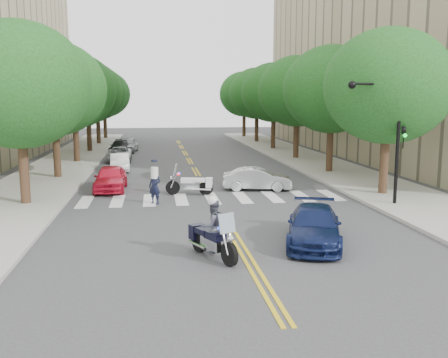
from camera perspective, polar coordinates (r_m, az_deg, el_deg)
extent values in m
plane|color=#38383A|center=(18.75, 0.93, -6.12)|extent=(140.00, 140.00, 0.00)
cube|color=#9E9991|center=(40.71, -17.41, 1.86)|extent=(5.00, 60.00, 0.15)
cube|color=#9E9991|center=(42.01, 9.10, 2.37)|extent=(5.00, 60.00, 0.15)
cylinder|color=#382316|center=(24.82, -21.88, 0.90)|extent=(0.44, 0.44, 3.32)
ellipsoid|color=#1B4614|center=(24.61, -22.43, 9.92)|extent=(6.40, 6.40, 5.76)
cylinder|color=#382316|center=(32.59, -18.57, 2.89)|extent=(0.44, 0.44, 3.32)
ellipsoid|color=#1B4614|center=(32.43, -18.92, 9.76)|extent=(6.40, 6.40, 5.76)
cylinder|color=#382316|center=(40.45, -16.54, 4.11)|extent=(0.44, 0.44, 3.32)
ellipsoid|color=#1B4614|center=(40.32, -16.79, 9.64)|extent=(6.40, 6.40, 5.76)
cylinder|color=#382316|center=(48.35, -15.16, 4.93)|extent=(0.44, 0.44, 3.32)
ellipsoid|color=#1B4614|center=(48.24, -15.36, 9.56)|extent=(6.40, 6.40, 5.76)
cylinder|color=#382316|center=(56.28, -14.17, 5.52)|extent=(0.44, 0.44, 3.32)
ellipsoid|color=#1B4614|center=(56.19, -14.33, 9.49)|extent=(6.40, 6.40, 5.76)
cylinder|color=#382316|center=(64.23, -13.42, 5.96)|extent=(0.44, 0.44, 3.32)
ellipsoid|color=#1B4614|center=(64.15, -13.55, 9.44)|extent=(6.40, 6.40, 5.76)
cylinder|color=#382316|center=(26.75, 17.81, 1.67)|extent=(0.44, 0.44, 3.32)
ellipsoid|color=#1B4614|center=(26.56, 18.23, 10.04)|extent=(6.40, 6.40, 5.76)
cylinder|color=#382316|center=(34.08, 11.98, 3.42)|extent=(0.44, 0.44, 3.32)
ellipsoid|color=#1B4614|center=(33.93, 12.20, 9.99)|extent=(6.40, 6.40, 5.76)
cylinder|color=#382316|center=(41.66, 8.23, 4.53)|extent=(0.44, 0.44, 3.32)
ellipsoid|color=#1B4614|center=(41.53, 8.36, 9.90)|extent=(6.40, 6.40, 5.76)
cylinder|color=#382316|center=(49.37, 5.64, 5.28)|extent=(0.44, 0.44, 3.32)
ellipsoid|color=#1B4614|center=(49.26, 5.71, 9.82)|extent=(6.40, 6.40, 5.76)
cylinder|color=#382316|center=(57.16, 3.74, 5.83)|extent=(0.44, 0.44, 3.32)
ellipsoid|color=#1B4614|center=(57.07, 3.79, 9.74)|extent=(6.40, 6.40, 5.76)
cylinder|color=#382316|center=(65.00, 2.30, 6.24)|extent=(0.44, 0.44, 3.32)
ellipsoid|color=#1B4614|center=(64.92, 2.33, 9.68)|extent=(6.40, 6.40, 5.76)
cylinder|color=black|center=(24.12, 19.25, 4.02)|extent=(0.16, 0.16, 6.00)
cylinder|color=black|center=(23.53, 16.94, 10.36)|extent=(2.40, 0.10, 0.10)
sphere|color=black|center=(23.09, 14.42, 10.38)|extent=(0.36, 0.36, 0.36)
imported|color=black|center=(24.22, 19.80, 4.49)|extent=(0.16, 0.20, 1.00)
sphere|color=#0CCC26|center=(24.08, 19.98, 4.69)|extent=(0.18, 0.18, 0.18)
cylinder|color=black|center=(15.00, 0.63, -8.60)|extent=(0.45, 0.72, 0.73)
cylinder|color=black|center=(16.38, -2.81, -7.07)|extent=(0.49, 0.74, 0.73)
cube|color=silver|center=(15.69, -1.28, -7.34)|extent=(0.73, 1.02, 0.34)
cube|color=black|center=(15.53, -1.07, -6.49)|extent=(0.68, 0.85, 0.24)
cube|color=black|center=(16.01, -2.22, -5.94)|extent=(0.64, 0.72, 0.17)
cube|color=black|center=(16.44, -3.11, -6.00)|extent=(0.57, 0.50, 0.48)
cube|color=#8C99A5|center=(14.86, 0.33, -5.07)|extent=(0.56, 0.38, 0.59)
cube|color=red|center=(15.12, 0.34, -5.57)|extent=(0.14, 0.14, 0.09)
cube|color=#0C26E5|center=(14.98, -0.48, -5.71)|extent=(0.14, 0.14, 0.09)
imported|color=#474C56|center=(15.54, -1.28, -5.38)|extent=(1.02, 0.93, 1.69)
sphere|color=silver|center=(15.36, -1.30, -2.51)|extent=(0.32, 0.32, 0.32)
cylinder|color=black|center=(26.09, -5.87, -0.99)|extent=(0.75, 0.28, 0.74)
cylinder|color=black|center=(25.91, -2.07, -1.02)|extent=(0.76, 0.32, 0.74)
cube|color=silver|center=(25.96, -3.86, -0.75)|extent=(1.02, 0.51, 0.35)
cube|color=silver|center=(25.93, -4.11, -0.16)|extent=(0.82, 0.52, 0.24)
cube|color=silver|center=(25.86, -2.79, -0.12)|extent=(0.66, 0.53, 0.17)
cube|color=silver|center=(25.85, -1.71, -0.41)|extent=(0.40, 0.53, 0.49)
cube|color=#8C99A5|center=(25.92, -5.60, 1.04)|extent=(0.26, 0.56, 0.59)
cube|color=red|center=(25.80, -5.22, 0.56)|extent=(0.13, 0.13, 0.09)
cube|color=#0C26E5|center=(26.06, -5.15, 0.65)|extent=(0.13, 0.13, 0.09)
imported|color=black|center=(23.83, -7.91, -0.83)|extent=(0.74, 0.68, 1.70)
imported|color=silver|center=(27.29, 3.83, 0.00)|extent=(3.91, 1.97, 1.23)
imported|color=#101A44|center=(17.43, 10.26, -5.30)|extent=(3.03, 4.70, 1.27)
imported|color=red|center=(27.80, -12.83, 0.10)|extent=(1.69, 4.04, 1.37)
imported|color=white|center=(35.26, -11.83, 1.87)|extent=(1.54, 3.71, 1.19)
imported|color=#B2B6BA|center=(40.71, -11.88, 2.78)|extent=(1.99, 4.17, 1.15)
imported|color=black|center=(46.67, -11.79, 3.61)|extent=(1.97, 4.26, 1.21)
imported|color=#9E9EA3|center=(47.68, -10.94, 3.85)|extent=(2.01, 4.14, 1.36)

